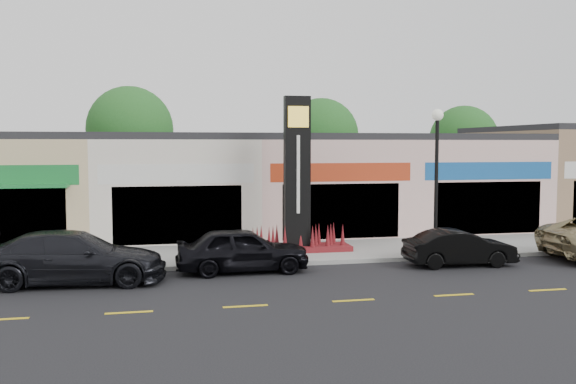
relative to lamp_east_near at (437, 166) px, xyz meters
name	(u,v)px	position (x,y,z in m)	size (l,w,h in m)	color
ground	(233,282)	(-8.00, -2.50, -3.48)	(120.00, 120.00, 0.00)	black
sidewalk	(220,255)	(-8.00, 1.85, -3.40)	(52.00, 4.30, 0.15)	gray
curb	(226,266)	(-8.00, -0.40, -3.40)	(52.00, 0.20, 0.15)	gray
shop_beige	(23,185)	(-16.50, 8.96, -1.08)	(7.00, 10.85, 4.80)	tan
shop_cream	(175,183)	(-9.50, 8.97, -1.08)	(7.00, 10.01, 4.80)	white
shop_pink_w	(314,182)	(-2.50, 8.97, -1.08)	(7.00, 10.01, 4.80)	#C9A699
shop_pink_e	(440,180)	(4.50, 8.97, -1.08)	(7.00, 10.01, 4.80)	#C9A699
shop_tan	(557,174)	(11.50, 8.98, -0.83)	(7.00, 10.01, 5.30)	#947656
tree_rear_west	(130,129)	(-12.00, 17.00, 1.74)	(5.20, 5.20, 7.83)	#382619
tree_rear_mid	(321,135)	(0.00, 17.00, 1.41)	(4.80, 4.80, 7.29)	#382619
tree_rear_east	(463,140)	(10.00, 17.00, 1.15)	(4.60, 4.60, 6.94)	#382619
lamp_east_near	(437,166)	(0.00, 0.00, 0.00)	(0.44, 0.44, 5.47)	black
pylon_sign	(297,197)	(-5.00, 1.70, -1.20)	(4.20, 1.30, 6.00)	#5C0F21
car_dark_sedan	(74,257)	(-12.84, -1.74, -2.66)	(5.61, 2.28, 1.63)	black
car_black_sedan	(243,250)	(-7.50, -1.10, -2.72)	(4.47, 1.80, 1.52)	black
car_black_conv	(460,248)	(0.19, -1.59, -2.84)	(3.89, 1.36, 1.28)	black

